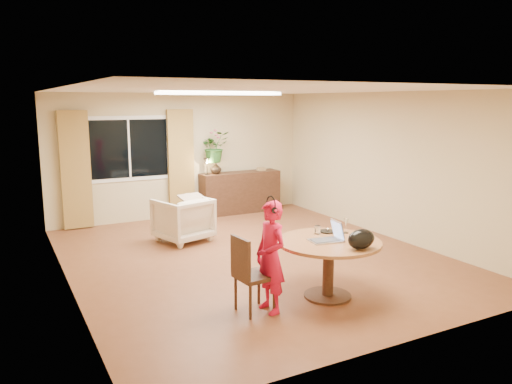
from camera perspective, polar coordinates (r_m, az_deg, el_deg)
floor at (r=7.97m, az=-0.35°, el=-7.43°), size 6.50×6.50×0.00m
ceiling at (r=7.59m, az=-0.37°, el=11.59°), size 6.50×6.50×0.00m
wall_back at (r=10.64m, az=-8.50°, el=4.12°), size 5.50×0.00×5.50m
wall_left at (r=6.87m, az=-21.15°, el=0.13°), size 0.00×6.50×6.50m
wall_right at (r=9.26m, az=14.93°, el=2.96°), size 0.00×6.50×6.50m
window at (r=10.29m, az=-14.29°, el=4.82°), size 1.70×0.03×1.30m
curtain_left at (r=10.06m, az=-19.91°, el=2.36°), size 0.55×0.08×2.25m
curtain_right at (r=10.55m, az=-8.56°, el=3.22°), size 0.55×0.08×2.25m
ceiling_panel at (r=8.67m, az=-4.11°, el=11.18°), size 2.20×0.35×0.05m
dining_table at (r=6.31m, az=8.31°, el=-6.88°), size 1.29×1.29×0.74m
dining_chair at (r=5.87m, az=-0.15°, el=-9.32°), size 0.47×0.44×0.92m
child at (r=5.82m, az=1.69°, el=-7.43°), size 0.50×0.35×1.32m
laptop at (r=6.19m, az=7.89°, el=-4.43°), size 0.42×0.31×0.26m
tumbler at (r=6.54m, az=7.04°, el=-4.30°), size 0.08×0.08×0.11m
wine_glass at (r=6.63m, az=10.24°, el=-3.81°), size 0.08×0.08×0.20m
pot_lid at (r=6.65m, az=8.21°, el=-4.40°), size 0.26×0.26×0.04m
handbag at (r=5.95m, az=11.94°, el=-5.29°), size 0.41×0.31×0.24m
armchair at (r=8.87m, az=-8.34°, el=-3.10°), size 1.04×1.06×0.78m
throw at (r=8.82m, az=-6.92°, el=-0.44°), size 0.56×0.64×0.03m
sideboard at (r=11.02m, az=-1.82°, el=-0.03°), size 1.80×0.44×0.90m
vase at (r=10.70m, az=-4.61°, el=2.74°), size 0.27×0.27×0.25m
bouquet at (r=10.64m, az=-4.76°, el=5.16°), size 0.64×0.57×0.66m
book_stack at (r=11.19m, az=0.61°, el=2.66°), size 0.20×0.17×0.07m
desk_lamp at (r=10.56m, az=-5.62°, el=2.97°), size 0.20×0.20×0.37m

